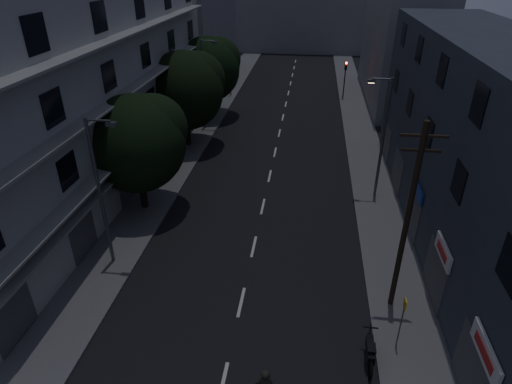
# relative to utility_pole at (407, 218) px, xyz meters

# --- Properties ---
(ground) EXTENTS (160.00, 160.00, 0.00)m
(ground) POSITION_rel_utility_pole_xyz_m (-7.02, 17.81, -4.87)
(ground) COLOR black
(ground) RESTS_ON ground
(sidewalk_left) EXTENTS (3.00, 90.00, 0.15)m
(sidewalk_left) POSITION_rel_utility_pole_xyz_m (-14.52, 17.81, -4.79)
(sidewalk_left) COLOR #565659
(sidewalk_left) RESTS_ON ground
(sidewalk_right) EXTENTS (3.00, 90.00, 0.15)m
(sidewalk_right) POSITION_rel_utility_pole_xyz_m (0.48, 17.81, -4.79)
(sidewalk_right) COLOR #565659
(sidewalk_right) RESTS_ON ground
(lane_markings) EXTENTS (0.15, 60.50, 0.01)m
(lane_markings) POSITION_rel_utility_pole_xyz_m (-7.02, 24.06, -4.86)
(lane_markings) COLOR beige
(lane_markings) RESTS_ON ground
(building_left) EXTENTS (7.00, 36.00, 14.00)m
(building_left) POSITION_rel_utility_pole_xyz_m (-19.00, 10.81, 2.13)
(building_left) COLOR #A6A6A1
(building_left) RESTS_ON ground
(building_right) EXTENTS (6.19, 28.00, 11.00)m
(building_right) POSITION_rel_utility_pole_xyz_m (4.97, 6.80, 0.63)
(building_right) COLOR #2D323D
(building_right) RESTS_ON ground
(building_far_left) EXTENTS (6.00, 20.00, 16.00)m
(building_far_left) POSITION_rel_utility_pole_xyz_m (-19.02, 40.81, 3.13)
(building_far_left) COLOR slate
(building_far_left) RESTS_ON ground
(building_far_right) EXTENTS (6.00, 20.00, 13.00)m
(building_far_right) POSITION_rel_utility_pole_xyz_m (4.98, 34.81, 1.63)
(building_far_right) COLOR slate
(building_far_right) RESTS_ON ground
(building_far_end) EXTENTS (24.00, 8.00, 10.00)m
(building_far_end) POSITION_rel_utility_pole_xyz_m (-7.02, 62.81, 0.13)
(building_far_end) COLOR slate
(building_far_end) RESTS_ON ground
(tree_near) EXTENTS (6.01, 6.01, 7.41)m
(tree_near) POSITION_rel_utility_pole_xyz_m (-14.57, 7.14, -0.08)
(tree_near) COLOR black
(tree_near) RESTS_ON sidewalk_left
(tree_mid) EXTENTS (6.42, 6.42, 7.89)m
(tree_mid) POSITION_rel_utility_pole_xyz_m (-14.54, 17.84, 0.22)
(tree_mid) COLOR black
(tree_mid) RESTS_ON sidewalk_left
(tree_far) EXTENTS (6.27, 6.27, 7.75)m
(tree_far) POSITION_rel_utility_pole_xyz_m (-14.44, 25.79, 0.14)
(tree_far) COLOR black
(tree_far) RESTS_ON sidewalk_left
(traffic_signal_far_right) EXTENTS (0.28, 0.37, 4.10)m
(traffic_signal_far_right) POSITION_rel_utility_pole_xyz_m (-0.63, 33.49, -1.77)
(traffic_signal_far_right) COLOR black
(traffic_signal_far_right) RESTS_ON sidewalk_right
(traffic_signal_far_left) EXTENTS (0.28, 0.37, 4.10)m
(traffic_signal_far_left) POSITION_rel_utility_pole_xyz_m (-13.68, 32.98, -1.77)
(traffic_signal_far_left) COLOR black
(traffic_signal_far_left) RESTS_ON sidewalk_left
(street_lamp_left_near) EXTENTS (1.51, 0.25, 8.00)m
(street_lamp_left_near) POSITION_rel_utility_pole_xyz_m (-14.20, 1.41, -0.27)
(street_lamp_left_near) COLOR #53565A
(street_lamp_left_near) RESTS_ON sidewalk_left
(street_lamp_right) EXTENTS (1.51, 0.25, 8.00)m
(street_lamp_right) POSITION_rel_utility_pole_xyz_m (0.32, 10.65, -0.27)
(street_lamp_right) COLOR #53565A
(street_lamp_right) RESTS_ON sidewalk_right
(street_lamp_left_far) EXTENTS (1.51, 0.25, 8.00)m
(street_lamp_left_far) POSITION_rel_utility_pole_xyz_m (-14.03, 22.28, -0.27)
(street_lamp_left_far) COLOR #5C5E64
(street_lamp_left_far) RESTS_ON sidewalk_left
(utility_pole) EXTENTS (1.80, 0.24, 9.00)m
(utility_pole) POSITION_rel_utility_pole_xyz_m (0.00, 0.00, 0.00)
(utility_pole) COLOR black
(utility_pole) RESTS_ON sidewalk_right
(bus_stop_sign) EXTENTS (0.06, 0.35, 2.52)m
(bus_stop_sign) POSITION_rel_utility_pole_xyz_m (-0.13, -2.54, -2.98)
(bus_stop_sign) COLOR #595B60
(bus_stop_sign) RESTS_ON sidewalk_right
(motorcycle) EXTENTS (0.61, 2.12, 1.36)m
(motorcycle) POSITION_rel_utility_pole_xyz_m (-1.34, -3.40, -4.33)
(motorcycle) COLOR black
(motorcycle) RESTS_ON ground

